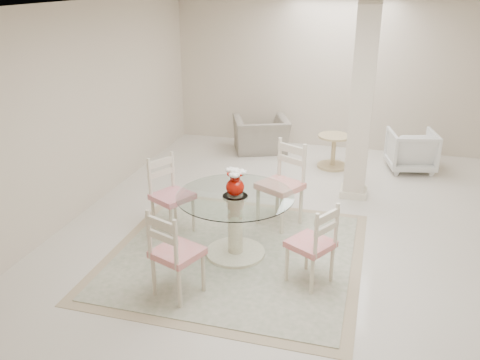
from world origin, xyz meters
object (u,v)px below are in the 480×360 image
(recliner_taupe, at_px, (261,135))
(side_table, at_px, (333,153))
(armchair_white, at_px, (411,150))
(column, at_px, (361,104))
(dining_table, at_px, (235,225))
(dining_chair_south, at_px, (172,248))
(dining_chair_west, at_px, (168,189))
(dining_chair_north, at_px, (284,178))
(dining_chair_east, at_px, (316,239))
(red_vase, at_px, (235,182))

(recliner_taupe, distance_m, side_table, 1.44)
(recliner_taupe, distance_m, armchair_white, 2.59)
(column, xyz_separation_m, armchair_white, (0.81, 1.31, -1.02))
(dining_table, height_order, armchair_white, dining_table)
(dining_chair_south, bearing_deg, dining_table, -89.00)
(dining_chair_south, xyz_separation_m, side_table, (1.13, 4.15, -0.30))
(dining_chair_west, bearing_deg, dining_table, -82.34)
(dining_table, xyz_separation_m, dining_chair_south, (-0.35, -0.95, 0.18))
(dining_chair_north, height_order, armchair_white, dining_chair_north)
(dining_chair_east, xyz_separation_m, side_table, (-0.17, 3.56, -0.27))
(dining_chair_north, relative_size, dining_chair_south, 1.12)
(red_vase, distance_m, dining_chair_east, 1.08)
(dining_chair_east, relative_size, armchair_white, 1.37)
(dining_chair_east, height_order, dining_chair_west, dining_chair_west)
(red_vase, height_order, dining_chair_west, dining_chair_west)
(dining_chair_west, distance_m, side_table, 3.33)
(recliner_taupe, height_order, armchair_white, armchair_white)
(dining_chair_east, height_order, dining_chair_north, dining_chair_north)
(dining_table, height_order, dining_chair_west, dining_chair_west)
(dining_table, distance_m, armchair_white, 3.96)
(dining_chair_west, height_order, recliner_taupe, dining_chair_west)
(dining_chair_south, bearing_deg, dining_chair_east, -134.16)
(dining_chair_east, distance_m, side_table, 3.58)
(dining_chair_east, bearing_deg, dining_table, -80.70)
(red_vase, distance_m, dining_chair_south, 1.08)
(dining_chair_east, relative_size, recliner_taupe, 1.06)
(dining_chair_north, height_order, dining_chair_west, dining_chair_north)
(side_table, bearing_deg, recliner_taupe, 160.14)
(recliner_taupe, relative_size, side_table, 1.72)
(dining_table, bearing_deg, dining_chair_north, 69.12)
(dining_chair_south, height_order, armchair_white, dining_chair_south)
(dining_chair_west, xyz_separation_m, dining_chair_south, (0.60, -1.32, -0.01))
(dining_table, distance_m, red_vase, 0.52)
(recliner_taupe, bearing_deg, dining_table, 77.04)
(dining_chair_east, xyz_separation_m, recliner_taupe, (-1.52, 4.05, -0.22))
(dining_chair_north, height_order, dining_chair_south, dining_chair_north)
(side_table, bearing_deg, red_vase, -103.59)
(dining_chair_north, relative_size, recliner_taupe, 1.25)
(column, relative_size, dining_chair_west, 2.52)
(dining_chair_north, height_order, recliner_taupe, dining_chair_north)
(armchair_white, bearing_deg, column, 45.84)
(dining_chair_east, distance_m, recliner_taupe, 4.33)
(red_vase, distance_m, dining_chair_west, 1.07)
(dining_chair_east, bearing_deg, column, -155.41)
(column, relative_size, dining_chair_east, 2.69)
(armchair_white, relative_size, side_table, 1.33)
(red_vase, xyz_separation_m, dining_chair_west, (-0.95, 0.36, -0.34))
(dining_table, xyz_separation_m, dining_chair_west, (-0.95, 0.36, 0.18))
(dining_chair_east, height_order, armchair_white, dining_chair_east)
(dining_table, bearing_deg, side_table, 76.39)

